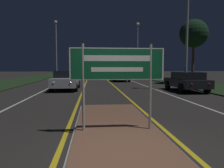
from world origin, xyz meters
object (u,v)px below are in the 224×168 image
(highway_sign, at_px, (117,68))
(streetlight_left_far, at_px, (56,43))
(streetlight_right_near, at_px, (188,10))
(streetlight_right_far, at_px, (138,42))
(car_receding_0, at_px, (186,81))
(car_receding_1, at_px, (121,75))
(car_approaching_0, at_px, (66,80))

(highway_sign, distance_m, streetlight_left_far, 29.54)
(streetlight_right_near, bearing_deg, streetlight_right_far, 89.60)
(car_receding_0, height_order, car_receding_1, car_receding_1)
(streetlight_right_far, height_order, car_receding_0, streetlight_right_far)
(car_approaching_0, bearing_deg, streetlight_right_far, 62.25)
(car_receding_0, bearing_deg, car_approaching_0, 167.95)
(highway_sign, relative_size, car_approaching_0, 0.55)
(car_receding_1, bearing_deg, streetlight_right_far, 65.30)
(streetlight_right_far, relative_size, car_approaching_0, 1.95)
(streetlight_right_near, distance_m, car_receding_1, 12.09)
(streetlight_right_near, xyz_separation_m, car_receding_1, (-3.56, 10.36, -5.11))
(streetlight_right_far, xyz_separation_m, car_receding_0, (-0.44, -19.20, -4.86))
(streetlight_right_far, bearing_deg, car_receding_1, -114.70)
(car_receding_0, xyz_separation_m, car_approaching_0, (-8.68, 1.85, 0.02))
(highway_sign, distance_m, car_receding_0, 11.21)
(streetlight_left_far, distance_m, streetlight_right_far, 12.59)
(streetlight_right_far, distance_m, car_receding_1, 10.04)
(streetlight_left_far, relative_size, streetlight_right_far, 1.01)
(streetlight_right_far, relative_size, car_receding_0, 2.01)
(streetlight_right_near, bearing_deg, car_receding_1, 108.95)
(car_receding_1, bearing_deg, car_approaching_0, -120.23)
(car_approaching_0, bearing_deg, car_receding_1, 59.77)
(streetlight_right_near, height_order, car_receding_1, streetlight_right_near)
(streetlight_right_near, bearing_deg, car_receding_0, -110.73)
(streetlight_left_far, relative_size, car_approaching_0, 1.97)
(streetlight_left_far, relative_size, car_receding_0, 2.04)
(car_approaching_0, bearing_deg, streetlight_left_far, 101.23)
(streetlight_right_near, height_order, car_approaching_0, streetlight_right_near)
(car_receding_0, xyz_separation_m, car_receding_1, (-3.24, 11.19, 0.05))
(streetlight_left_far, height_order, streetlight_right_far, streetlight_left_far)
(highway_sign, xyz_separation_m, streetlight_left_far, (-6.10, 28.68, 3.60))
(highway_sign, height_order, car_receding_1, highway_sign)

